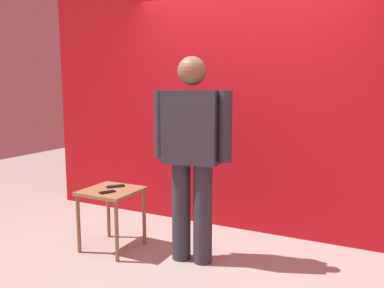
# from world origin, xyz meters

# --- Properties ---
(ground_plane) EXTENTS (12.00, 12.00, 0.00)m
(ground_plane) POSITION_xyz_m (0.00, 0.00, 0.00)
(ground_plane) COLOR #9E9991
(back_wall_red) EXTENTS (5.05, 0.12, 2.74)m
(back_wall_red) POSITION_xyz_m (0.00, 1.30, 1.37)
(back_wall_red) COLOR red
(back_wall_red) RESTS_ON ground_plane
(standing_person) EXTENTS (0.71, 0.29, 1.79)m
(standing_person) POSITION_xyz_m (-0.14, 0.31, 1.00)
(standing_person) COLOR #2D2D38
(standing_person) RESTS_ON ground_plane
(side_table) EXTENTS (0.50, 0.50, 0.58)m
(side_table) POSITION_xyz_m (-0.94, 0.21, 0.49)
(side_table) COLOR olive
(side_table) RESTS_ON ground_plane
(cell_phone) EXTENTS (0.13, 0.16, 0.01)m
(cell_phone) POSITION_xyz_m (-0.91, 0.10, 0.59)
(cell_phone) COLOR black
(cell_phone) RESTS_ON side_table
(tv_remote) EXTENTS (0.14, 0.16, 0.02)m
(tv_remote) POSITION_xyz_m (-0.96, 0.29, 0.59)
(tv_remote) COLOR black
(tv_remote) RESTS_ON side_table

